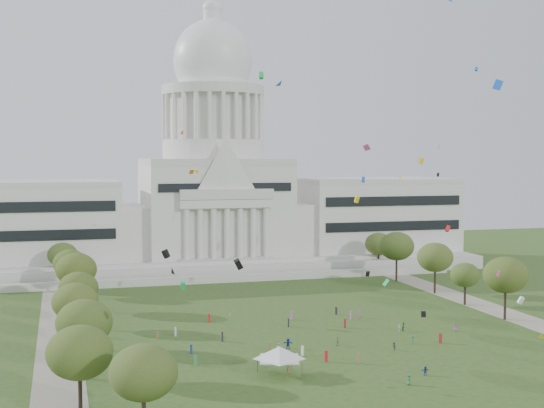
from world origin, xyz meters
The scene contains 31 objects.
ground centered at (0.00, 0.00, 0.00)m, with size 400.00×400.00×0.00m, color #304B1E.
capitol centered at (0.00, 113.59, 22.30)m, with size 160.00×64.50×91.30m.
path_left centered at (-48.00, 30.00, 0.02)m, with size 8.00×160.00×0.04m, color gray.
path_right centered at (48.00, 30.00, 0.02)m, with size 8.00×160.00×0.04m, color gray.
row_tree_l_0 centered at (-45.26, -21.68, 8.95)m, with size 8.85×8.85×12.59m.
row_tree_l_1 centered at (-44.07, -2.96, 8.95)m, with size 8.86×8.86×12.59m.
row_tree_l_2 centered at (-45.04, 17.30, 8.51)m, with size 8.42×8.42×11.97m.
row_tree_r_2 centered at (44.17, 17.44, 9.66)m, with size 9.55×9.55×13.58m.
row_tree_l_3 centered at (-44.09, 33.92, 8.21)m, with size 8.12×8.12×11.55m.
row_tree_r_3 centered at (44.40, 34.48, 7.08)m, with size 7.01×7.01×9.98m.
row_tree_l_4 centered at (-44.08, 52.42, 9.39)m, with size 9.29×9.29×13.21m.
row_tree_r_4 centered at (44.76, 50.04, 9.29)m, with size 9.19×9.19×13.06m.
row_tree_l_5 centered at (-45.22, 71.01, 8.42)m, with size 8.33×8.33×11.85m.
row_tree_r_5 centered at (43.49, 70.19, 9.93)m, with size 9.82×9.82×13.96m.
row_tree_l_6 centered at (-46.87, 89.14, 8.27)m, with size 8.19×8.19×11.64m.
row_tree_r_6 centered at (45.96, 88.13, 8.51)m, with size 8.42×8.42×11.97m.
near_tree_0 centered at (-38.00, -32.00, 8.56)m, with size 8.47×8.47×12.04m.
event_tent centered at (-14.14, -9.44, 3.73)m, with size 10.59×10.59×4.81m.
person_0 centered at (28.61, 10.68, 0.81)m, with size 0.79×0.51×1.61m, color #994C8C.
person_2 centered at (18.64, 13.66, 0.87)m, with size 0.85×0.52×1.74m, color #33723F.
person_3 centered at (10.20, 0.04, 0.74)m, with size 0.96×0.49×1.48m, color #26262B.
person_4 centered at (1.58, 6.03, 0.82)m, with size 0.96×0.52×1.64m, color olive.
person_5 centered at (-7.89, 6.26, 0.98)m, with size 1.81×0.72×1.96m, color navy.
person_6 centered at (3.52, -19.68, 0.85)m, with size 0.83×0.54×1.69m, color #33723F.
person_7 centered at (-12.98, -10.36, 0.89)m, with size 0.65×0.48×1.78m, color olive.
person_8 centered at (-10.02, 5.07, 0.76)m, with size 0.74×0.46×1.52m, color silver.
person_9 centered at (15.54, 3.32, 0.81)m, with size 1.05×0.54×1.62m, color #33723F.
person_10 centered at (17.40, 13.05, 0.83)m, with size 0.98×0.53×1.67m, color silver.
person_11 centered at (8.31, -15.73, 0.74)m, with size 1.38×0.54×1.49m, color navy.
distant_crowd centered at (-11.07, 13.82, 0.89)m, with size 63.27×38.96×1.91m.
kite_swarm centered at (1.32, 11.01, 27.34)m, with size 81.62×100.41×65.91m.
Camera 1 is at (-47.52, -123.47, 34.67)m, focal length 50.00 mm.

